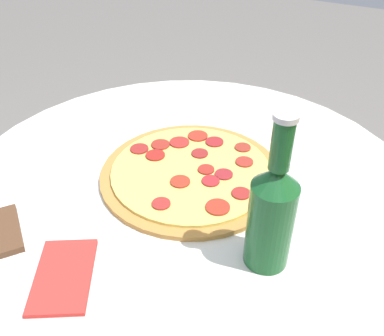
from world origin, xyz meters
TOP-DOWN VIEW (x-y plane):
  - table at (0.00, 0.00)m, footprint 0.92×0.92m
  - pizza at (-0.02, 0.00)m, footprint 0.36×0.36m
  - beer_bottle at (0.12, 0.20)m, footprint 0.07×0.07m
  - napkin at (0.30, -0.06)m, footprint 0.16×0.14m

SIDE VIEW (x-z plane):
  - table at x=0.00m, z-range 0.16..0.86m
  - napkin at x=0.30m, z-range 0.70..0.71m
  - pizza at x=-0.02m, z-range 0.70..0.72m
  - beer_bottle at x=0.12m, z-range 0.67..0.93m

